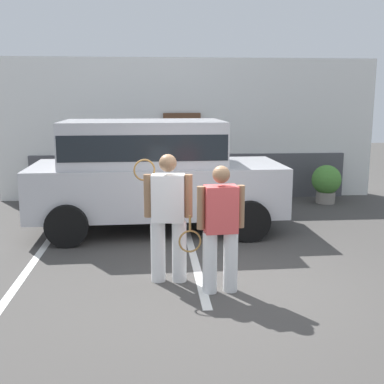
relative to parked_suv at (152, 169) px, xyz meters
name	(u,v)px	position (x,y,z in m)	size (l,w,h in m)	color
ground_plane	(224,287)	(0.93, -2.96, -1.15)	(40.00, 40.00, 0.00)	#423F3D
parking_stripe_0	(38,256)	(-1.81, -1.46, -1.14)	(0.12, 4.40, 0.01)	silver
parking_stripe_1	(192,252)	(0.64, -1.46, -1.14)	(0.12, 4.40, 0.01)	silver
house_frontage	(189,133)	(0.93, 2.97, 0.45)	(9.20, 0.40, 3.40)	white
parked_suv	(152,169)	(0.00, 0.00, 0.00)	(4.64, 2.24, 2.05)	#B7B7BC
tennis_player_man	(168,216)	(0.21, -2.68, -0.24)	(0.78, 0.31, 1.74)	white
tennis_player_woman	(220,228)	(0.85, -3.10, -0.30)	(0.87, 0.28, 1.64)	white
potted_plant_by_porch	(326,182)	(4.11, 1.99, -0.64)	(0.69, 0.69, 0.91)	gray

